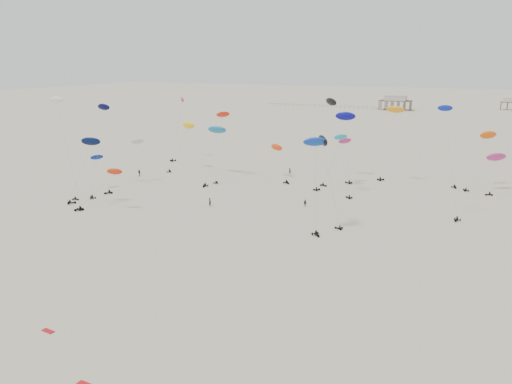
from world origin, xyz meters
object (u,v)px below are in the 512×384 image
at_px(rig_9, 325,150).
at_px(pavilion_main, 395,104).
at_px(rig_0, 218,132).
at_px(pavilion_small, 507,105).
at_px(rig_4, 483,142).
at_px(spectator_0, 210,206).

bearing_deg(rig_9, pavilion_main, 9.34).
bearing_deg(rig_0, pavilion_main, -96.30).
distance_m(pavilion_small, rig_9, 291.07).
xyz_separation_m(pavilion_small, rig_4, (-17.99, -236.75, 8.15)).
xyz_separation_m(pavilion_small, rig_0, (-86.53, -257.12, 9.67)).
bearing_deg(spectator_0, rig_0, -38.50).
xyz_separation_m(pavilion_main, spectator_0, (-5.17, -253.71, -4.22)).
distance_m(pavilion_small, rig_4, 237.58).
relative_size(pavilion_main, rig_0, 0.95).
relative_size(rig_9, spectator_0, 8.14).
bearing_deg(rig_0, spectator_0, 110.99).
xyz_separation_m(pavilion_main, rig_0, (-16.53, -227.12, 8.93)).
height_order(rig_4, spectator_0, rig_4).
height_order(rig_0, rig_4, rig_0).
relative_size(rig_0, spectator_0, 9.62).
bearing_deg(rig_9, pavilion_small, -5.07).
bearing_deg(pavilion_main, rig_4, -75.88).
height_order(pavilion_small, spectator_0, pavilion_small).
height_order(pavilion_main, rig_0, rig_0).
height_order(pavilion_main, rig_4, rig_4).
height_order(pavilion_main, pavilion_small, pavilion_main).
distance_m(pavilion_main, pavilion_small, 76.16).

